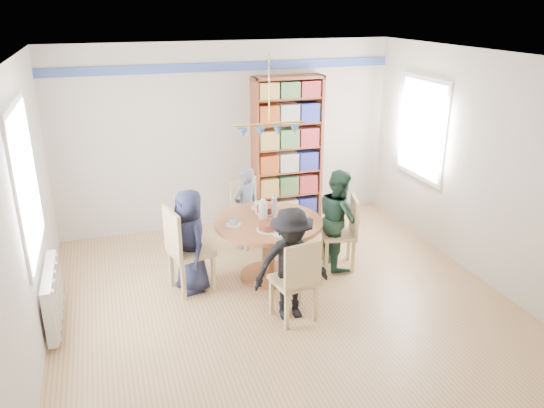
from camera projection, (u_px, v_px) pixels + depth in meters
name	position (u px, v px, depth m)	size (l,w,h in m)	color
ground	(283.00, 302.00, 6.03)	(5.00, 5.00, 0.00)	tan
room_shell	(238.00, 145.00, 6.13)	(5.00, 5.00, 5.00)	white
radiator	(53.00, 296.00, 5.47)	(0.12, 1.00, 0.60)	silver
dining_table	(268.00, 235.00, 6.40)	(1.30, 1.30, 0.75)	#975C31
chair_left	(184.00, 247.00, 6.06)	(0.55, 0.55, 1.04)	#DAC086
chair_right	(345.00, 229.00, 6.69)	(0.51, 0.51, 0.93)	#DAC086
chair_far	(248.00, 209.00, 7.36)	(0.50, 0.50, 0.92)	#DAC086
chair_near	(297.00, 278.00, 5.49)	(0.48, 0.48, 0.95)	#DAC086
person_left	(190.00, 241.00, 6.10)	(0.61, 0.39, 1.24)	#191D38
person_right	(339.00, 219.00, 6.67)	(0.62, 0.48, 1.28)	#1B3728
person_far	(246.00, 208.00, 7.20)	(0.42, 0.28, 1.15)	gray
person_near	(291.00, 264.00, 5.54)	(0.81, 0.46, 1.25)	black
bookshelf	(287.00, 152.00, 7.97)	(1.05, 0.32, 2.21)	brown
tableware	(266.00, 215.00, 6.33)	(1.04, 1.04, 0.27)	white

